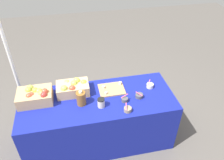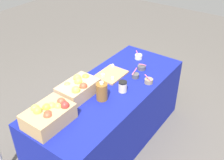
# 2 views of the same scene
# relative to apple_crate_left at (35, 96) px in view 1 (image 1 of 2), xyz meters

# --- Properties ---
(ground_plane) EXTENTS (10.00, 10.00, 0.00)m
(ground_plane) POSITION_rel_apple_crate_left_xyz_m (0.73, -0.11, -0.83)
(ground_plane) COLOR #56514C
(table) EXTENTS (1.90, 0.76, 0.74)m
(table) POSITION_rel_apple_crate_left_xyz_m (0.73, -0.11, -0.46)
(table) COLOR navy
(table) RESTS_ON ground_plane
(apple_crate_left) EXTENTS (0.40, 0.29, 0.20)m
(apple_crate_left) POSITION_rel_apple_crate_left_xyz_m (0.00, 0.00, 0.00)
(apple_crate_left) COLOR tan
(apple_crate_left) RESTS_ON table
(apple_crate_middle) EXTENTS (0.40, 0.25, 0.18)m
(apple_crate_middle) POSITION_rel_apple_crate_left_xyz_m (0.45, 0.07, -0.01)
(apple_crate_middle) COLOR tan
(apple_crate_middle) RESTS_ON table
(cutting_board_front) EXTENTS (0.32, 0.26, 0.05)m
(cutting_board_front) POSITION_rel_apple_crate_left_xyz_m (0.93, 0.03, -0.08)
(cutting_board_front) COLOR tan
(cutting_board_front) RESTS_ON table
(sample_bowl_near) EXTENTS (0.10, 0.09, 0.09)m
(sample_bowl_near) POSITION_rel_apple_crate_left_xyz_m (1.23, -0.18, -0.06)
(sample_bowl_near) COLOR #4C4C51
(sample_bowl_near) RESTS_ON table
(sample_bowl_mid) EXTENTS (0.09, 0.09, 0.10)m
(sample_bowl_mid) POSITION_rel_apple_crate_left_xyz_m (1.03, -0.38, -0.06)
(sample_bowl_mid) COLOR gray
(sample_bowl_mid) RESTS_ON table
(sample_bowl_far) EXTENTS (0.09, 0.08, 0.10)m
(sample_bowl_far) POSITION_rel_apple_crate_left_xyz_m (1.04, -0.22, -0.06)
(sample_bowl_far) COLOR #4C4C51
(sample_bowl_far) RESTS_ON table
(sample_bowl_extra) EXTENTS (0.09, 0.09, 0.10)m
(sample_bowl_extra) POSITION_rel_apple_crate_left_xyz_m (1.43, -0.02, -0.06)
(sample_bowl_extra) COLOR silver
(sample_bowl_extra) RESTS_ON table
(cider_jug) EXTENTS (0.11, 0.11, 0.20)m
(cider_jug) POSITION_rel_apple_crate_left_xyz_m (0.53, -0.15, 0.00)
(cider_jug) COLOR brown
(cider_jug) RESTS_ON table
(coffee_cup) EXTENTS (0.09, 0.09, 0.11)m
(coffee_cup) POSITION_rel_apple_crate_left_xyz_m (0.75, -0.25, -0.03)
(coffee_cup) COLOR beige
(coffee_cup) RESTS_ON table
(tent_pole) EXTENTS (0.04, 0.04, 2.04)m
(tent_pole) POSITION_rel_apple_crate_left_xyz_m (-0.29, 0.50, 0.19)
(tent_pole) COLOR white
(tent_pole) RESTS_ON ground_plane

